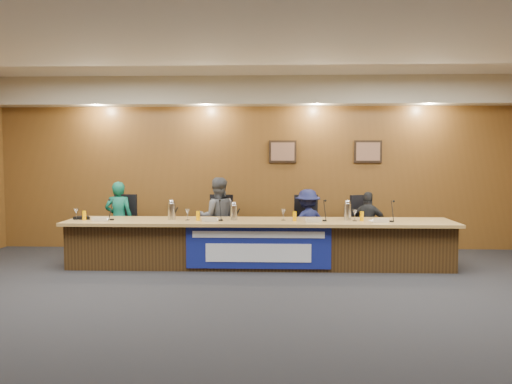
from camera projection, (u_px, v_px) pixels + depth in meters
floor at (253, 313)px, 5.60m from camera, size 10.00×10.00×0.00m
ceiling at (253, 22)px, 5.37m from camera, size 10.00×8.00×0.04m
wall_back at (262, 165)px, 9.47m from camera, size 10.00×0.04×3.20m
soffit at (261, 91)px, 9.13m from camera, size 10.00×0.50×0.50m
dais_body at (259, 245)px, 7.96m from camera, size 6.00×0.80×0.70m
dais_top at (259, 222)px, 7.89m from camera, size 6.10×0.95×0.05m
banner at (258, 248)px, 7.55m from camera, size 2.20×0.02×0.65m
banner_text_upper at (258, 235)px, 7.52m from camera, size 2.00×0.01×0.10m
banner_text_lower at (258, 253)px, 7.54m from camera, size 1.60×0.01×0.28m
wall_photo_left at (283, 152)px, 9.41m from camera, size 0.52×0.04×0.42m
wall_photo_right at (368, 152)px, 9.35m from camera, size 0.52×0.04×0.42m
panelist_a at (119, 219)px, 8.74m from camera, size 0.50×0.34×1.32m
panelist_b at (218, 217)px, 8.67m from camera, size 0.75×0.63×1.40m
panelist_c at (308, 224)px, 8.62m from camera, size 0.88×0.72×1.19m
panelist_d at (368, 225)px, 8.59m from camera, size 0.73×0.50×1.15m
office_chair_a at (121, 229)px, 8.85m from camera, size 0.54×0.54×0.08m
office_chair_b at (218, 229)px, 8.79m from camera, size 0.55×0.55×0.08m
office_chair_c at (307, 229)px, 8.73m from camera, size 0.50×0.50×0.08m
office_chair_d at (367, 230)px, 8.70m from camera, size 0.62×0.62×0.08m
nameplate_a at (99, 219)px, 7.72m from camera, size 0.24×0.08×0.10m
microphone_a at (112, 219)px, 7.90m from camera, size 0.07×0.07×0.02m
juice_glass_a at (84, 215)px, 7.89m from camera, size 0.06×0.06×0.15m
water_glass_a at (76, 214)px, 7.94m from camera, size 0.08×0.08×0.18m
nameplate_b at (210, 219)px, 7.67m from camera, size 0.24×0.08×0.10m
microphone_b at (221, 220)px, 7.83m from camera, size 0.07×0.07×0.02m
juice_glass_b at (198, 216)px, 7.85m from camera, size 0.06×0.06×0.15m
water_glass_b at (187, 215)px, 7.87m from camera, size 0.08×0.08×0.18m
nameplate_c at (314, 220)px, 7.60m from camera, size 0.24×0.08×0.10m
microphone_c at (325, 220)px, 7.78m from camera, size 0.07×0.07×0.02m
juice_glass_c at (295, 216)px, 7.78m from camera, size 0.06×0.06×0.15m
water_glass_c at (283, 215)px, 7.84m from camera, size 0.08×0.08×0.18m
nameplate_d at (381, 220)px, 7.56m from camera, size 0.24×0.08×0.10m
microphone_d at (392, 221)px, 7.68m from camera, size 0.07×0.07×0.02m
juice_glass_d at (362, 216)px, 7.79m from camera, size 0.06×0.06×0.15m
water_glass_d at (355, 215)px, 7.76m from camera, size 0.08×0.08×0.18m
carafe_left at (172, 212)px, 7.95m from camera, size 0.12×0.12×0.26m
carafe_mid at (234, 213)px, 7.90m from camera, size 0.11×0.11×0.24m
carafe_right at (348, 212)px, 7.90m from camera, size 0.11×0.11×0.26m
speakerphone at (83, 218)px, 8.02m from camera, size 0.32×0.32×0.05m
paper_stack at (378, 221)px, 7.74m from camera, size 0.26×0.33×0.01m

